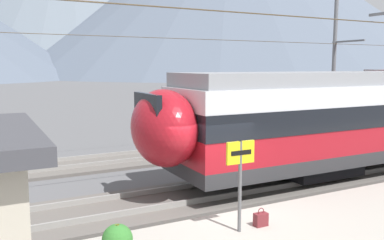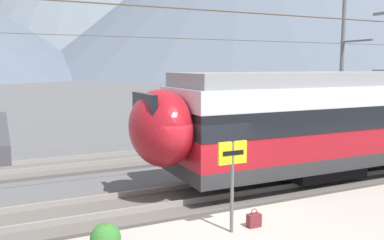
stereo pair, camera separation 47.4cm
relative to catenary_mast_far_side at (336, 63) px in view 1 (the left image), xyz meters
The scene contains 6 objects.
ground_plane 17.30m from the catenary_mast_far_side, 146.28° to the right, with size 400.00×400.00×0.00m, color #565659.
track_near 16.46m from the catenary_mast_far_side, 151.16° to the right, with size 120.00×3.00×0.28m.
track_far 14.68m from the catenary_mast_far_side, behind, with size 120.00×3.00×0.28m.
catenary_mast_far_side is the anchor object (origin of this frame).
platform_sign 18.33m from the catenary_mast_far_side, 142.39° to the right, with size 0.70×0.08×2.07m.
handbag_near_sign 18.06m from the catenary_mast_far_side, 141.25° to the right, with size 0.32×0.18×0.44m.
Camera 1 is at (-5.39, -9.10, 4.05)m, focal length 38.10 mm.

